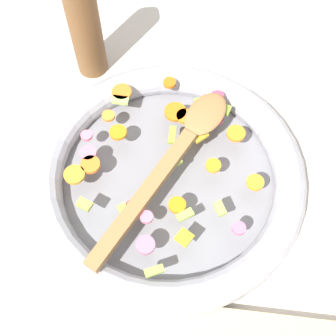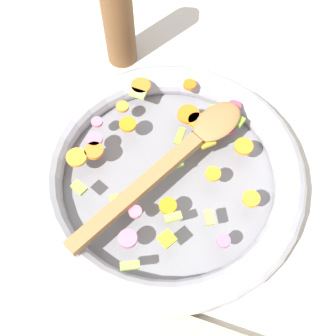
{
  "view_description": "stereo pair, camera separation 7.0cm",
  "coord_description": "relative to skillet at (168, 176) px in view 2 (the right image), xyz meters",
  "views": [
    {
      "loc": [
        -0.04,
        0.33,
        0.67
      ],
      "look_at": [
        0.0,
        0.0,
        0.05
      ],
      "focal_mm": 50.0,
      "sensor_mm": 36.0,
      "label": 1
    },
    {
      "loc": [
        -0.11,
        0.32,
        0.67
      ],
      "look_at": [
        0.0,
        0.0,
        0.05
      ],
      "focal_mm": 50.0,
      "sensor_mm": 36.0,
      "label": 2
    }
  ],
  "objects": [
    {
      "name": "ground_plane",
      "position": [
        0.0,
        0.0,
        -0.02
      ],
      "size": [
        4.0,
        4.0,
        0.0
      ],
      "primitive_type": "plane",
      "color": "beige"
    },
    {
      "name": "wooden_spoon",
      "position": [
        -0.01,
        -0.02,
        0.04
      ],
      "size": [
        0.19,
        0.32,
        0.01
      ],
      "color": "olive",
      "rests_on": "chopped_vegetables"
    },
    {
      "name": "pepper_mill",
      "position": [
        0.16,
        -0.22,
        0.09
      ],
      "size": [
        0.05,
        0.05,
        0.24
      ],
      "color": "brown",
      "rests_on": "ground_plane"
    },
    {
      "name": "skillet",
      "position": [
        0.0,
        0.0,
        0.0
      ],
      "size": [
        0.43,
        0.43,
        0.05
      ],
      "color": "slate",
      "rests_on": "ground_plane"
    },
    {
      "name": "chopped_vegetables",
      "position": [
        0.01,
        -0.02,
        0.03
      ],
      "size": [
        0.31,
        0.34,
        0.01
      ],
      "color": "orange",
      "rests_on": "skillet"
    }
  ]
}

